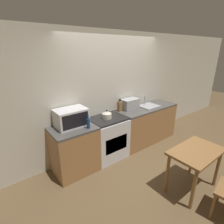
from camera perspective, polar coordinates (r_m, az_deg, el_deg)
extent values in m
plane|color=brown|center=(3.74, 12.10, -17.23)|extent=(16.00, 16.00, 0.00)
cube|color=beige|center=(3.95, 0.42, 6.28)|extent=(10.00, 0.06, 2.60)
cube|color=olive|center=(3.44, -12.13, -12.19)|extent=(0.79, 0.62, 0.86)
cube|color=#474442|center=(3.22, -12.71, -5.39)|extent=(0.79, 0.62, 0.04)
cube|color=olive|center=(4.50, 10.88, -4.03)|extent=(1.63, 0.62, 0.86)
cube|color=#474442|center=(4.34, 11.26, 1.40)|extent=(1.63, 0.62, 0.04)
cube|color=silver|center=(3.77, -1.45, -8.61)|extent=(0.75, 0.62, 0.86)
cube|color=black|center=(3.58, -1.51, -2.27)|extent=(0.72, 0.57, 0.04)
cube|color=black|center=(3.56, 1.48, -10.42)|extent=(0.54, 0.02, 0.32)
cylinder|color=beige|center=(3.54, -1.70, -1.26)|extent=(0.20, 0.20, 0.11)
cone|color=beige|center=(3.51, -1.71, -0.09)|extent=(0.19, 0.19, 0.05)
sphere|color=black|center=(3.50, -1.71, 0.45)|extent=(0.04, 0.04, 0.04)
cube|color=silver|center=(3.24, -13.24, -1.76)|extent=(0.56, 0.39, 0.32)
cube|color=black|center=(3.08, -11.75, -2.80)|extent=(0.49, 0.01, 0.26)
cylinder|color=navy|center=(3.11, -7.73, -3.77)|extent=(0.06, 0.06, 0.18)
cylinder|color=navy|center=(3.07, -7.84, -1.65)|extent=(0.02, 0.02, 0.07)
cube|color=brown|center=(3.93, 2.53, 1.81)|extent=(0.09, 0.08, 0.22)
cylinder|color=black|center=(3.87, 2.31, 3.80)|extent=(0.01, 0.01, 0.07)
cylinder|color=black|center=(3.89, 2.56, 3.85)|extent=(0.01, 0.01, 0.07)
cylinder|color=black|center=(3.90, 2.80, 3.91)|extent=(0.01, 0.01, 0.07)
cube|color=#999BA0|center=(4.12, 5.83, 2.68)|extent=(0.42, 0.26, 0.24)
cube|color=black|center=(4.03, 7.02, 2.27)|extent=(0.37, 0.01, 0.19)
cube|color=#999BA0|center=(4.38, 11.89, 1.95)|extent=(0.46, 0.40, 0.02)
cylinder|color=#999BA0|center=(4.44, 10.63, 3.88)|extent=(0.03, 0.03, 0.22)
cube|color=brown|center=(3.11, 25.88, -11.51)|extent=(0.89, 0.56, 0.04)
cylinder|color=brown|center=(2.95, 25.04, -21.98)|extent=(0.05, 0.05, 0.69)
cylinder|color=brown|center=(3.54, 31.17, -15.45)|extent=(0.05, 0.05, 0.69)
cylinder|color=brown|center=(3.10, 17.60, -18.52)|extent=(0.05, 0.05, 0.69)
cylinder|color=brown|center=(3.67, 24.78, -13.00)|extent=(0.05, 0.05, 0.69)
cylinder|color=brown|center=(3.03, 30.07, -25.04)|extent=(0.04, 0.04, 0.43)
cylinder|color=brown|center=(3.33, 31.78, -20.82)|extent=(0.04, 0.04, 0.43)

